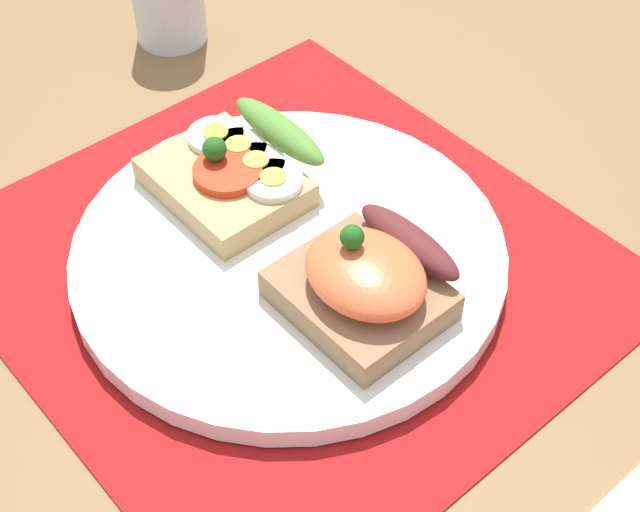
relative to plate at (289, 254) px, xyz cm
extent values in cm
cube|color=brown|center=(0.00, 0.00, -2.64)|extent=(120.00, 90.00, 3.20)
cube|color=maroon|center=(0.00, 0.00, -0.89)|extent=(36.88, 34.87, 0.30)
cylinder|color=white|center=(0.00, 0.00, 0.00)|extent=(27.27, 27.27, 1.48)
cube|color=tan|center=(-6.51, 0.40, 1.66)|extent=(10.00, 7.69, 1.84)
cylinder|color=red|center=(-6.04, -0.24, 2.88)|extent=(4.50, 4.50, 0.60)
ellipsoid|color=#518933|center=(-6.51, 4.65, 3.48)|extent=(8.80, 2.20, 1.80)
sphere|color=#1E5919|center=(-7.31, 0.40, 3.98)|extent=(1.60, 1.60, 1.60)
cylinder|color=white|center=(-9.51, 1.61, 2.83)|extent=(3.80, 3.80, 0.50)
cylinder|color=yellow|center=(-9.51, 1.61, 3.16)|extent=(1.71, 1.71, 0.16)
cylinder|color=white|center=(-7.51, 1.98, 2.83)|extent=(3.80, 3.80, 0.50)
cylinder|color=yellow|center=(-7.51, 1.98, 3.16)|extent=(1.71, 1.71, 0.16)
cylinder|color=white|center=(-5.51, 1.89, 2.83)|extent=(3.80, 3.80, 0.50)
cylinder|color=yellow|center=(-5.51, 1.89, 3.16)|extent=(1.71, 1.71, 0.16)
cylinder|color=white|center=(-3.51, 1.70, 2.83)|extent=(3.80, 3.80, 0.50)
cylinder|color=yellow|center=(-3.51, 1.70, 3.16)|extent=(1.71, 1.71, 0.16)
cube|color=#916E4C|center=(6.51, -0.41, 1.72)|extent=(9.21, 7.74, 1.96)
ellipsoid|color=#F16539|center=(6.90, -0.08, 3.97)|extent=(7.55, 6.19, 2.55)
ellipsoid|color=#572122|center=(6.51, 3.86, 3.60)|extent=(7.83, 2.20, 1.80)
sphere|color=#1E5919|center=(5.71, 0.19, 5.94)|extent=(1.40, 1.40, 1.40)
camera|label=1|loc=(32.10, -25.17, 42.80)|focal=52.78mm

